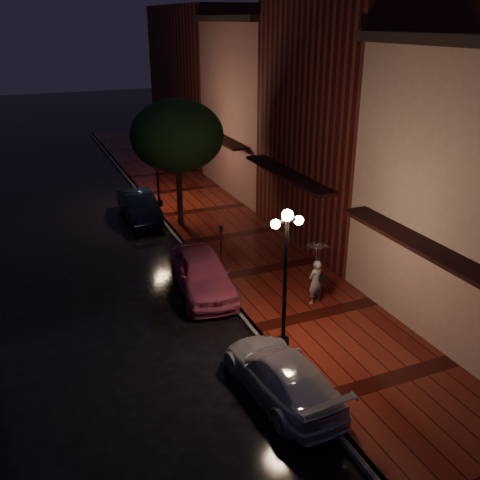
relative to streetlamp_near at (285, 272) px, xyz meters
name	(u,v)px	position (x,y,z in m)	size (l,w,h in m)	color
ground	(213,282)	(-0.35, 5.00, -2.60)	(120.00, 120.00, 0.00)	black
sidewalk	(267,270)	(1.90, 5.00, -2.53)	(4.50, 60.00, 0.15)	#4A120D
curb	(213,281)	(-0.35, 5.00, -2.53)	(0.25, 60.00, 0.15)	#595451
storefront_mid	(352,114)	(6.65, 7.00, 2.90)	(5.00, 8.00, 11.00)	#511914
storefront_far	(268,110)	(6.65, 15.00, 1.90)	(5.00, 8.00, 9.00)	#8C5951
storefront_extra	(207,82)	(6.65, 25.00, 2.40)	(5.00, 12.00, 10.00)	#511914
streetlamp_near	(285,272)	(0.00, 0.00, 0.00)	(0.96, 0.36, 4.31)	black
streetlamp_far	(157,160)	(0.00, 14.00, 0.00)	(0.96, 0.36, 4.31)	black
street_tree	(177,138)	(0.26, 10.99, 1.64)	(4.16, 4.16, 5.80)	black
pink_car	(202,273)	(-0.95, 4.43, -1.83)	(1.81, 4.50, 1.53)	#C35071
navy_car	(139,206)	(-1.29, 12.84, -1.92)	(1.44, 4.12, 1.36)	black
silver_car	(282,375)	(-0.95, -1.76, -1.97)	(1.75, 4.31, 1.25)	#B1B1B9
woman_with_umbrella	(316,264)	(2.22, 1.96, -1.00)	(0.91, 0.93, 2.20)	beige
parking_meter	(221,238)	(0.65, 6.75, -1.62)	(0.13, 0.11, 1.37)	black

